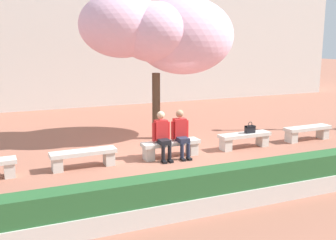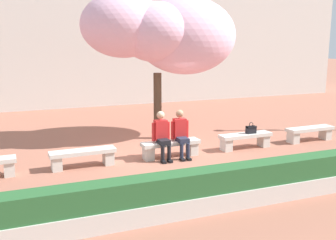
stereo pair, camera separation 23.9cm
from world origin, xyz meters
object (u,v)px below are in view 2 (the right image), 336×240
(stone_bench_near_west, at_px, (83,156))
(stone_bench_east_end, at_px, (310,132))
(handbag, at_px, (251,129))
(cherry_tree_main, at_px, (163,32))
(person_seated_right, at_px, (181,132))
(stone_bench_near_east, at_px, (245,139))
(person_seated_left, at_px, (162,134))
(stone_bench_center, at_px, (171,147))

(stone_bench_near_west, height_order, stone_bench_east_end, same)
(handbag, xyz_separation_m, cherry_tree_main, (-1.91, 2.28, 2.81))
(stone_bench_near_west, bearing_deg, person_seated_right, -1.15)
(stone_bench_near_east, relative_size, handbag, 4.87)
(stone_bench_near_west, xyz_separation_m, person_seated_left, (2.10, -0.05, 0.40))
(stone_bench_east_end, relative_size, person_seated_left, 1.28)
(stone_bench_east_end, bearing_deg, handbag, -179.43)
(stone_bench_near_east, bearing_deg, person_seated_right, -178.54)
(stone_bench_near_west, relative_size, cherry_tree_main, 0.33)
(stone_bench_center, xyz_separation_m, stone_bench_east_end, (4.76, 0.00, 0.00))
(stone_bench_near_east, xyz_separation_m, person_seated_right, (-2.11, -0.05, 0.40))
(stone_bench_east_end, height_order, handbag, handbag)
(stone_bench_east_end, bearing_deg, stone_bench_near_east, 180.00)
(person_seated_right, bearing_deg, stone_bench_center, 168.96)
(stone_bench_near_east, height_order, person_seated_right, person_seated_right)
(stone_bench_east_end, bearing_deg, stone_bench_center, 180.00)
(handbag, bearing_deg, stone_bench_center, 179.50)
(person_seated_right, bearing_deg, stone_bench_near_west, 178.85)
(stone_bench_center, relative_size, handbag, 4.87)
(cherry_tree_main, bearing_deg, handbag, -49.98)
(stone_bench_east_end, distance_m, person_seated_left, 5.05)
(stone_bench_center, height_order, cherry_tree_main, cherry_tree_main)
(stone_bench_near_east, height_order, person_seated_left, person_seated_left)
(person_seated_left, relative_size, person_seated_right, 1.00)
(stone_bench_near_east, height_order, handbag, handbag)
(person_seated_right, xyz_separation_m, cherry_tree_main, (0.36, 2.31, 2.69))
(person_seated_right, bearing_deg, stone_bench_near_east, 1.46)
(stone_bench_center, bearing_deg, person_seated_left, -169.11)
(person_seated_right, distance_m, cherry_tree_main, 3.56)
(stone_bench_east_end, xyz_separation_m, person_seated_left, (-5.04, -0.05, 0.40))
(stone_bench_near_east, xyz_separation_m, stone_bench_east_end, (2.38, 0.00, 0.00))
(stone_bench_near_west, xyz_separation_m, stone_bench_near_east, (4.76, 0.00, 0.00))
(person_seated_right, distance_m, handbag, 2.27)
(stone_bench_near_east, xyz_separation_m, handbag, (0.17, -0.02, 0.28))
(person_seated_left, distance_m, cherry_tree_main, 3.66)
(stone_bench_center, xyz_separation_m, stone_bench_near_east, (2.38, 0.00, 0.00))
(stone_bench_east_end, bearing_deg, person_seated_right, -179.32)
(person_seated_left, distance_m, person_seated_right, 0.55)
(person_seated_left, distance_m, handbag, 2.83)
(stone_bench_near_west, height_order, person_seated_right, person_seated_right)
(stone_bench_center, height_order, stone_bench_east_end, same)
(handbag, bearing_deg, stone_bench_east_end, 0.57)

